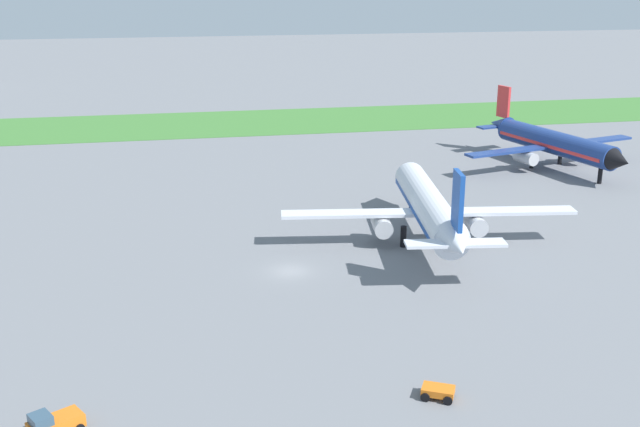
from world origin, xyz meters
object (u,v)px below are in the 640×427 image
airplane_parked_jet_far (552,143)px  airplane_midfield_jet (429,207)px  baggage_cart_midfield (438,391)px  pushback_tug_near_gate (53,424)px

airplane_parked_jet_far → airplane_midfield_jet: bearing=-59.8°
airplane_midfield_jet → baggage_cart_midfield: (-10.26, -32.98, -3.81)m
pushback_tug_near_gate → baggage_cart_midfield: 27.69m
airplane_parked_jet_far → airplane_midfield_jet: (-31.03, -30.60, 0.24)m
airplane_parked_jet_far → pushback_tug_near_gate: bearing=-61.9°
airplane_parked_jet_far → pushback_tug_near_gate: 93.59m
baggage_cart_midfield → airplane_midfield_jet: bearing=100.2°
airplane_parked_jet_far → pushback_tug_near_gate: airplane_parked_jet_far is taller
baggage_cart_midfield → pushback_tug_near_gate: bearing=-153.3°
pushback_tug_near_gate → airplane_parked_jet_far: bearing=-168.2°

